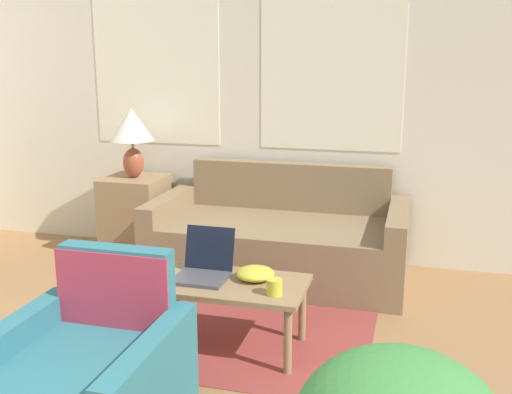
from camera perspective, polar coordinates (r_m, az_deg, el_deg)
wall_back at (r=4.87m, az=-0.46°, el=9.61°), size 6.81×0.06×2.60m
rug at (r=4.03m, az=-0.15°, el=-10.37°), size 1.59×2.03×0.01m
couch at (r=4.52m, az=2.29°, el=-4.28°), size 1.86×0.92×0.80m
armchair at (r=2.77m, az=-15.65°, el=-16.93°), size 0.74×0.78×0.78m
side_table at (r=5.04m, az=-11.35°, el=-1.81°), size 0.47×0.47×0.66m
table_lamp at (r=4.91m, az=-11.72°, el=6.12°), size 0.35×0.35×0.56m
coffee_table at (r=3.39m, az=-2.78°, el=-8.84°), size 0.89×0.49×0.40m
laptop at (r=3.43m, az=-4.95°, el=-6.61°), size 0.29×0.32×0.26m
cup_navy at (r=3.18m, az=1.77°, el=-8.56°), size 0.09×0.09×0.09m
snack_bowl at (r=3.38m, az=-0.07°, el=-7.28°), size 0.22×0.22×0.07m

